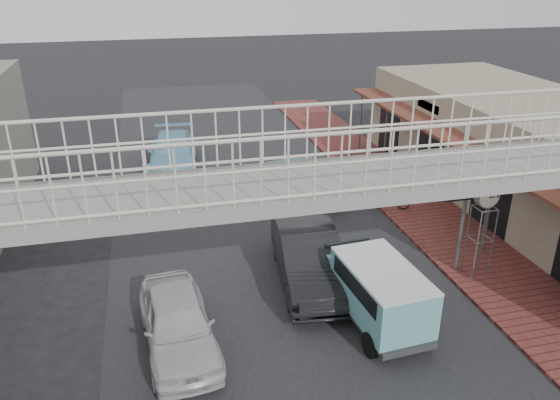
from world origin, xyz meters
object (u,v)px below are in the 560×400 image
white_hatchback (178,323)px  dark_sedan (308,257)px  motorcycle_near (390,199)px  street_clock (486,200)px  angkot_far (173,152)px  angkot_curb (302,175)px  angkot_van (378,287)px  motorcycle_far (357,165)px  arrow_sign (495,182)px

white_hatchback → dark_sedan: dark_sedan is taller
white_hatchback → motorcycle_near: bearing=31.9°
dark_sedan → street_clock: street_clock is taller
angkot_far → motorcycle_near: size_ratio=3.34×
white_hatchback → angkot_curb: (5.79, 9.04, -0.03)m
angkot_van → angkot_far: bearing=103.9°
angkot_far → angkot_van: bearing=-66.7°
motorcycle_near → motorcycle_far: (0.00, 3.50, 0.15)m
dark_sedan → angkot_curb: bearing=81.5°
dark_sedan → angkot_far: size_ratio=0.94×
angkot_far → angkot_van: (4.39, -13.36, 0.36)m
motorcycle_near → angkot_van: bearing=172.2°
angkot_far → motorcycle_far: 8.43m
dark_sedan → motorcycle_far: (4.47, 7.57, -0.15)m
motorcycle_near → street_clock: size_ratio=0.53×
angkot_far → angkot_van: size_ratio=1.41×
angkot_curb → angkot_van: bearing=79.9°
street_clock → arrow_sign: (0.47, 0.39, 0.37)m
angkot_curb → angkot_van: 9.32m
angkot_far → motorcycle_near: angkot_far is taller
white_hatchback → arrow_sign: size_ratio=1.19×
dark_sedan → angkot_van: size_ratio=1.32×
motorcycle_near → arrow_sign: bearing=-148.7°
white_hatchback → angkot_curb: 10.73m
angkot_van → motorcycle_near: angkot_van is taller
angkot_curb → arrow_sign: (3.64, -7.48, 2.23)m
angkot_far → angkot_van: angkot_van is taller
angkot_far → angkot_curb: bearing=-33.7°
angkot_curb → angkot_far: 6.49m
dark_sedan → arrow_sign: size_ratio=1.40×
white_hatchback → motorcycle_near: white_hatchback is taller
angkot_van → motorcycle_near: (3.33, 6.48, -0.61)m
dark_sedan → angkot_van: angkot_van is taller
motorcycle_near → arrow_sign: arrow_sign is taller
angkot_far → arrow_sign: arrow_sign is taller
motorcycle_far → arrow_sign: size_ratio=0.54×
angkot_curb → arrow_sign: 8.62m
street_clock → dark_sedan: bearing=167.7°
white_hatchback → angkot_far: angkot_far is taller
angkot_van → street_clock: street_clock is taller
angkot_curb → motorcycle_far: size_ratio=2.61×
angkot_van → arrow_sign: bearing=18.4°
dark_sedan → arrow_sign: (5.45, -0.61, 2.11)m
angkot_curb → angkot_van: size_ratio=1.32×
dark_sedan → motorcycle_near: 6.05m
angkot_far → dark_sedan: bearing=-68.3°
white_hatchback → motorcycle_far: 12.89m
motorcycle_far → street_clock: size_ratio=0.63×
angkot_curb → motorcycle_near: 3.88m
motorcycle_near → motorcycle_far: 3.50m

